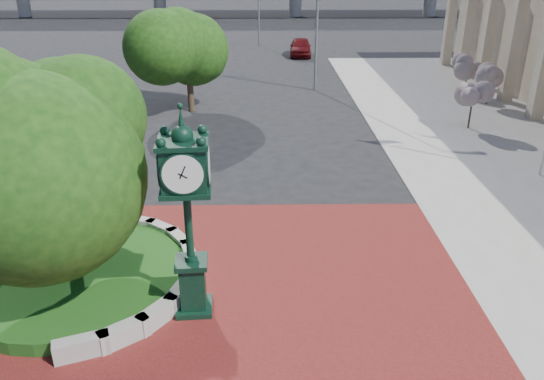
{
  "coord_description": "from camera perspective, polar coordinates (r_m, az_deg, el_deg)",
  "views": [
    {
      "loc": [
        0.32,
        -12.69,
        8.54
      ],
      "look_at": [
        0.53,
        1.5,
        2.2
      ],
      "focal_mm": 35.0,
      "sensor_mm": 36.0,
      "label": 1
    }
  ],
  "objects": [
    {
      "name": "parked_car",
      "position": [
        49.9,
        3.08,
        15.12
      ],
      "size": [
        2.14,
        4.76,
        1.59
      ],
      "primitive_type": "imported",
      "rotation": [
        0.0,
        0.0,
        -0.06
      ],
      "color": "#510B0E",
      "rests_on": "ground"
    },
    {
      "name": "plaza",
      "position": [
        14.46,
        -2.0,
        -12.02
      ],
      "size": [
        12.0,
        12.0,
        0.04
      ],
      "primitive_type": "cube",
      "color": "maroon",
      "rests_on": "ground"
    },
    {
      "name": "planter_wall",
      "position": [
        15.44,
        -12.17,
        -8.91
      ],
      "size": [
        2.96,
        6.77,
        0.54
      ],
      "color": "#9E9B93",
      "rests_on": "ground"
    },
    {
      "name": "shrub_mid",
      "position": [
        35.52,
        22.45,
        11.03
      ],
      "size": [
        1.2,
        1.2,
        2.2
      ],
      "color": "#38281C",
      "rests_on": "ground"
    },
    {
      "name": "shrub_near",
      "position": [
        29.91,
        20.76,
        9.11
      ],
      "size": [
        1.2,
        1.2,
        2.2
      ],
      "color": "#38281C",
      "rests_on": "ground"
    },
    {
      "name": "tree_street",
      "position": [
        31.44,
        -9.01,
        14.09
      ],
      "size": [
        4.4,
        4.4,
        5.45
      ],
      "color": "#38281C",
      "rests_on": "ground"
    },
    {
      "name": "street_lamp_near",
      "position": [
        36.16,
        5.29,
        19.11
      ],
      "size": [
        2.07,
        0.62,
        9.33
      ],
      "color": "slate",
      "rests_on": "ground"
    },
    {
      "name": "ground",
      "position": [
        15.29,
        -1.93,
        -9.87
      ],
      "size": [
        200.0,
        200.0,
        0.0
      ],
      "primitive_type": "plane",
      "color": "black",
      "rests_on": "ground"
    },
    {
      "name": "grass_bed",
      "position": [
        16.08,
        -20.27,
        -8.83
      ],
      "size": [
        6.1,
        6.1,
        0.4
      ],
      "primitive_type": "cylinder",
      "color": "#1B4E16",
      "rests_on": "ground"
    },
    {
      "name": "shrub_far",
      "position": [
        38.0,
        20.31,
        12.1
      ],
      "size": [
        1.2,
        1.2,
        2.2
      ],
      "color": "#38281C",
      "rests_on": "ground"
    },
    {
      "name": "post_clock",
      "position": [
        12.82,
        -9.09,
        -1.86
      ],
      "size": [
        1.21,
        1.21,
        5.45
      ],
      "color": "black",
      "rests_on": "ground"
    },
    {
      "name": "tree_planter",
      "position": [
        14.57,
        -22.23,
        2.95
      ],
      "size": [
        5.2,
        5.2,
        6.33
      ],
      "color": "#38281C",
      "rests_on": "ground"
    }
  ]
}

